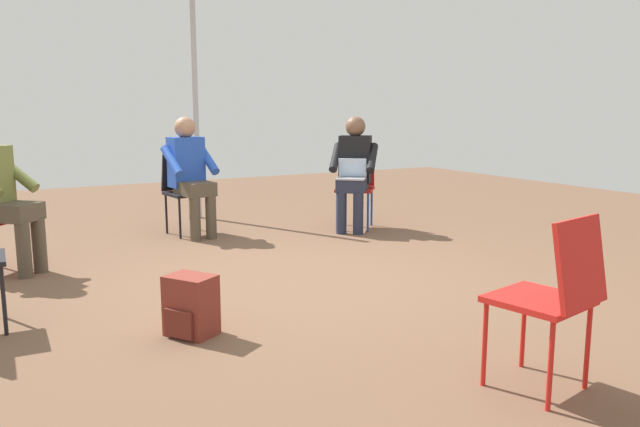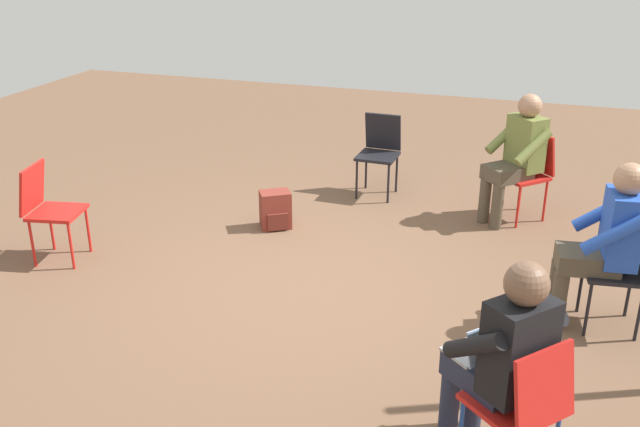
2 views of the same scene
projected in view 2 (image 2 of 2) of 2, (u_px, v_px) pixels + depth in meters
name	position (u px, v px, depth m)	size (l,w,h in m)	color
ground_plane	(315.00, 288.00, 5.69)	(14.00, 14.00, 0.00)	brown
chair_east	(380.00, 149.00, 7.47)	(0.45, 0.41, 0.85)	black
chair_south	(626.00, 265.00, 4.97)	(0.45, 0.49, 0.85)	black
chair_southwest	(523.00, 402.00, 3.56)	(0.58, 0.59, 0.85)	red
chair_north	(48.00, 205.00, 6.00)	(0.47, 0.51, 0.85)	red
chair_southeast	(528.00, 169.00, 6.85)	(0.58, 0.58, 0.85)	red
person_with_laptop	(503.00, 352.00, 3.62)	(0.63, 0.64, 1.24)	#23283D
person_in_blue	(606.00, 237.00, 4.92)	(0.54, 0.55, 1.24)	#4C4233
person_in_olive	(517.00, 152.00, 6.71)	(0.63, 0.63, 1.24)	#4C4233
backpack_near_laptop_user	(275.00, 212.00, 6.75)	(0.32, 0.34, 0.36)	maroon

